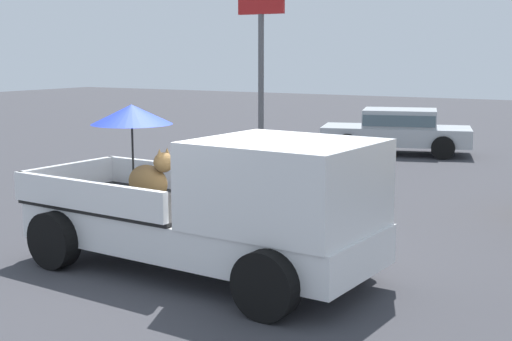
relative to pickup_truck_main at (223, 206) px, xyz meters
The scene contains 4 objects.
ground_plane 1.06m from the pickup_truck_main, behind, with size 80.00×80.00×0.00m, color #38383D.
pickup_truck_main is the anchor object (origin of this frame).
parked_sedan_far 12.71m from the pickup_truck_main, 99.03° to the left, with size 4.63×2.94×1.33m.
motel_sign 10.95m from the pickup_truck_main, 117.31° to the left, with size 1.40×0.16×4.91m.
Camera 1 is at (5.44, -7.70, 2.95)m, focal length 49.92 mm.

